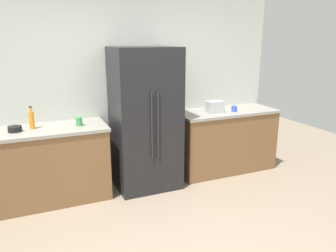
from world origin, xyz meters
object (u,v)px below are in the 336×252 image
object	(u,v)px
toaster	(215,107)
bottle_a	(32,120)
cup_a	(79,121)
bowl_a	(15,129)
cup_b	(234,109)
refrigerator	(145,119)

from	to	relation	value
toaster	bottle_a	xyz separation A→B (m)	(-2.45, 0.09, 0.03)
bottle_a	toaster	bearing A→B (deg)	-2.17
cup_a	bowl_a	distance (m)	0.72
bottle_a	cup_a	distance (m)	0.54
toaster	bottle_a	world-z (taller)	bottle_a
toaster	bowl_a	world-z (taller)	toaster
cup_b	refrigerator	bearing A→B (deg)	177.70
refrigerator	toaster	size ratio (longest dim) A/B	7.90
toaster	bowl_a	size ratio (longest dim) A/B	1.56
cup_a	cup_b	distance (m)	2.22
refrigerator	cup_b	xyz separation A→B (m)	(1.36, -0.05, 0.04)
cup_a	cup_b	xyz separation A→B (m)	(2.22, -0.07, -0.01)
bottle_a	bowl_a	bearing A→B (deg)	-163.54
bottle_a	bowl_a	distance (m)	0.21
toaster	bowl_a	xyz separation A→B (m)	(-2.64, 0.04, -0.05)
cup_b	bowl_a	world-z (taller)	cup_b
bottle_a	refrigerator	bearing A→B (deg)	-3.84
refrigerator	bowl_a	distance (m)	1.57
refrigerator	bowl_a	xyz separation A→B (m)	(-1.57, 0.04, 0.03)
bottle_a	cup_a	size ratio (longest dim) A/B	2.52
toaster	bottle_a	distance (m)	2.45
cup_b	bowl_a	distance (m)	2.94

